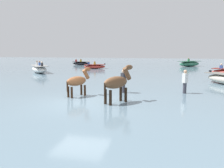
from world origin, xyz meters
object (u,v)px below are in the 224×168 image
person_wading_mid (123,83)px  boat_far_offshore (95,66)px  boat_far_inshore (81,63)px  boat_mid_outer (189,64)px  boat_mid_channel (39,69)px  person_wading_close (185,83)px  horse_trailing_chestnut (78,82)px  horse_lead_bay (117,83)px

person_wading_mid → boat_far_offshore: bearing=112.0°
boat_far_inshore → boat_mid_outer: size_ratio=0.74×
boat_mid_channel → person_wading_close: size_ratio=2.33×
boat_far_offshore → person_wading_mid: person_wading_mid is taller
horse_trailing_chestnut → boat_far_offshore: (-4.16, 17.40, -0.50)m
boat_far_offshore → person_wading_mid: size_ratio=1.79×
boat_far_inshore → boat_far_offshore: size_ratio=0.94×
person_wading_close → boat_mid_channel: bearing=147.5°
boat_mid_outer → boat_far_offshore: (-12.48, -6.84, -0.10)m
person_wading_mid → boat_far_inshore: bearing=115.4°
horse_lead_bay → person_wading_close: size_ratio=1.25×
horse_trailing_chestnut → boat_mid_channel: bearing=127.4°
horse_trailing_chestnut → boat_far_inshore: bearing=109.3°
horse_lead_bay → boat_mid_channel: horse_lead_bay is taller
horse_lead_bay → horse_trailing_chestnut: 2.58m
boat_mid_outer → person_wading_close: (-2.62, -22.12, 0.21)m
horse_trailing_chestnut → horse_lead_bay: bearing=-24.1°
boat_mid_channel → person_wading_close: bearing=-32.5°
horse_trailing_chestnut → person_wading_mid: horse_trailing_chestnut is taller
boat_far_offshore → boat_far_inshore: bearing=123.2°
person_wading_close → person_wading_mid: size_ratio=1.00×
boat_far_offshore → person_wading_close: size_ratio=1.79×
horse_lead_bay → horse_trailing_chestnut: size_ratio=1.13×
boat_far_offshore → person_wading_close: bearing=-57.2°
boat_mid_outer → person_wading_close: person_wading_close is taller
person_wading_mid → horse_trailing_chestnut: bearing=-145.3°
boat_mid_outer → person_wading_mid: size_ratio=2.26×
horse_lead_bay → boat_far_inshore: size_ratio=0.74×
horse_trailing_chestnut → boat_far_inshore: horse_trailing_chestnut is taller
boat_mid_channel → person_wading_close: (14.24, -9.06, 0.20)m
boat_mid_channel → boat_mid_outer: boat_mid_channel is taller
horse_trailing_chestnut → boat_mid_channel: size_ratio=0.47×
boat_far_inshore → boat_far_offshore: (4.17, -6.37, 0.01)m
boat_mid_channel → boat_far_inshore: bearing=89.1°
horse_trailing_chestnut → person_wading_mid: size_ratio=1.10×
boat_far_offshore → horse_trailing_chestnut: bearing=-76.5°
boat_mid_channel → boat_far_offshore: (4.37, 6.23, -0.11)m
boat_mid_outer → person_wading_mid: (-6.09, -22.69, 0.21)m
boat_far_offshore → boat_mid_outer: bearing=28.7°
boat_mid_channel → person_wading_mid: 14.45m
horse_lead_bay → boat_mid_channel: size_ratio=0.54×
horse_lead_bay → boat_far_offshore: 19.58m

